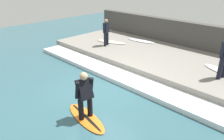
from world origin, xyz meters
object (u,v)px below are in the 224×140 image
at_px(surfboard_waiting_near, 222,71).
at_px(surfboard_waiting_far, 111,42).
at_px(surfboard_spare, 141,41).
at_px(surfer_waiting_far, 106,31).
at_px(surfboard_riding, 86,118).
at_px(surfer_riding, 85,93).

bearing_deg(surfboard_waiting_near, surfboard_waiting_far, 91.82).
height_order(surfboard_waiting_near, surfboard_spare, same).
relative_size(surfboard_waiting_near, surfer_waiting_far, 1.19).
distance_m(surfboard_riding, surfer_waiting_far, 6.48).
relative_size(surfer_riding, surfboard_waiting_far, 0.78).
xyz_separation_m(surfboard_waiting_far, surfboard_spare, (1.44, -1.14, 0.00)).
bearing_deg(surfboard_waiting_far, surfer_waiting_far, -160.71).
bearing_deg(surfboard_spare, surfboard_riding, -155.37).
distance_m(surfboard_waiting_near, surfer_waiting_far, 6.19).
distance_m(surfboard_waiting_near, surfboard_spare, 5.31).
distance_m(surfboard_riding, surfboard_spare, 7.66).
bearing_deg(surfer_riding, surfboard_riding, -135.00).
bearing_deg(surfer_waiting_far, surfboard_riding, -139.87).
bearing_deg(surfer_waiting_far, surfboard_waiting_far, 19.29).
relative_size(surfer_waiting_far, surfboard_spare, 0.81).
xyz_separation_m(surfer_riding, surfer_waiting_far, (4.86, 4.10, 0.36)).
bearing_deg(surfboard_riding, surfboard_waiting_far, 38.11).
xyz_separation_m(surfboard_waiting_near, surfboard_waiting_far, (-0.20, 6.31, 0.00)).
distance_m(surfer_waiting_far, surfboard_spare, 2.42).
bearing_deg(surfboard_spare, surfboard_waiting_near, -103.44).
distance_m(surfer_riding, surfboard_spare, 7.66).
distance_m(surfboard_riding, surfboard_waiting_near, 6.07).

